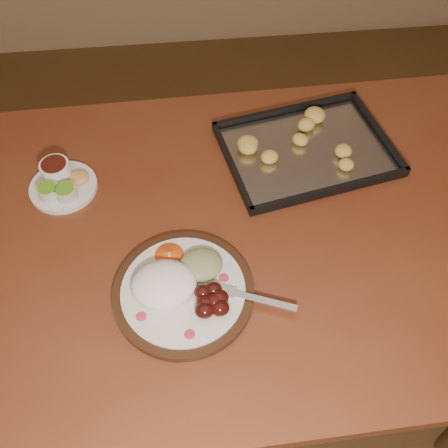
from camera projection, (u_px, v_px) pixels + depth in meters
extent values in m
plane|color=brown|center=(202.00, 415.00, 1.59)|extent=(4.00, 4.00, 0.00)
cube|color=#632E18|center=(205.00, 236.00, 1.11)|extent=(1.52, 0.93, 0.04)
cylinder|color=#4D3017|center=(397.00, 186.00, 1.68)|extent=(0.07, 0.07, 0.71)
cylinder|color=black|center=(183.00, 292.00, 0.99)|extent=(0.28, 0.28, 0.02)
cylinder|color=silver|center=(183.00, 290.00, 0.99)|extent=(0.25, 0.25, 0.01)
ellipsoid|color=#BB2D3E|center=(141.00, 316.00, 0.95)|extent=(0.02, 0.02, 0.00)
ellipsoid|color=#BB2D3E|center=(190.00, 334.00, 0.93)|extent=(0.02, 0.02, 0.00)
ellipsoid|color=#BB2D3E|center=(224.00, 278.00, 1.00)|extent=(0.02, 0.02, 0.00)
ellipsoid|color=#BB2D3E|center=(143.00, 272.00, 1.01)|extent=(0.02, 0.02, 0.00)
ellipsoid|color=white|center=(164.00, 284.00, 0.97)|extent=(0.16, 0.15, 0.06)
ellipsoid|color=#3F0D09|center=(205.00, 303.00, 0.95)|extent=(0.04, 0.03, 0.03)
ellipsoid|color=#3F0D09|center=(219.00, 298.00, 0.96)|extent=(0.04, 0.03, 0.03)
ellipsoid|color=#3F0D09|center=(213.00, 289.00, 0.97)|extent=(0.04, 0.03, 0.03)
ellipsoid|color=#3F0D09|center=(220.00, 308.00, 0.94)|extent=(0.04, 0.03, 0.03)
ellipsoid|color=#3F0D09|center=(203.00, 292.00, 0.96)|extent=(0.04, 0.03, 0.03)
ellipsoid|color=#3F0D09|center=(214.00, 301.00, 0.95)|extent=(0.04, 0.03, 0.03)
ellipsoid|color=#3F0D09|center=(205.00, 310.00, 0.94)|extent=(0.04, 0.03, 0.03)
ellipsoid|color=#A18467|center=(201.00, 264.00, 1.01)|extent=(0.11, 0.10, 0.04)
cone|color=#DF4D14|center=(169.00, 254.00, 1.02)|extent=(0.07, 0.07, 0.03)
cube|color=silver|center=(263.00, 300.00, 0.97)|extent=(0.13, 0.06, 0.00)
cube|color=silver|center=(226.00, 291.00, 0.98)|extent=(0.04, 0.03, 0.00)
cylinder|color=silver|center=(213.00, 292.00, 0.97)|extent=(0.03, 0.01, 0.00)
cylinder|color=silver|center=(214.00, 289.00, 0.98)|extent=(0.03, 0.01, 0.00)
cylinder|color=silver|center=(215.00, 287.00, 0.98)|extent=(0.03, 0.01, 0.00)
cylinder|color=silver|center=(216.00, 284.00, 0.99)|extent=(0.03, 0.01, 0.00)
cylinder|color=silver|center=(64.00, 187.00, 1.16)|extent=(0.16, 0.16, 0.01)
cylinder|color=beige|center=(49.00, 192.00, 1.12)|extent=(0.05, 0.05, 0.03)
cylinder|color=#58941D|center=(47.00, 187.00, 1.11)|extent=(0.04, 0.04, 0.00)
cylinder|color=beige|center=(66.00, 193.00, 1.12)|extent=(0.05, 0.05, 0.03)
cylinder|color=#58941D|center=(65.00, 189.00, 1.11)|extent=(0.04, 0.04, 0.00)
cylinder|color=white|center=(56.00, 170.00, 1.15)|extent=(0.07, 0.07, 0.04)
cylinder|color=#3D110B|center=(53.00, 164.00, 1.14)|extent=(0.06, 0.06, 0.00)
ellipsoid|color=#E9A452|center=(79.00, 177.00, 1.16)|extent=(0.05, 0.05, 0.02)
cube|color=black|center=(306.00, 151.00, 1.23)|extent=(0.45, 0.36, 0.01)
cube|color=black|center=(286.00, 110.00, 1.29)|extent=(0.39, 0.09, 0.02)
cube|color=black|center=(332.00, 190.00, 1.14)|extent=(0.39, 0.09, 0.02)
cube|color=black|center=(378.00, 131.00, 1.25)|extent=(0.07, 0.29, 0.02)
cube|color=black|center=(232.00, 165.00, 1.18)|extent=(0.07, 0.29, 0.02)
cube|color=silver|center=(307.00, 150.00, 1.22)|extent=(0.42, 0.33, 0.00)
ellipsoid|color=gold|center=(326.00, 141.00, 1.22)|extent=(0.04, 0.04, 0.03)
ellipsoid|color=gold|center=(331.00, 127.00, 1.24)|extent=(0.06, 0.06, 0.03)
ellipsoid|color=gold|center=(298.00, 120.00, 1.26)|extent=(0.05, 0.05, 0.03)
ellipsoid|color=gold|center=(278.00, 139.00, 1.22)|extent=(0.06, 0.06, 0.03)
ellipsoid|color=gold|center=(273.00, 145.00, 1.21)|extent=(0.06, 0.05, 0.03)
ellipsoid|color=gold|center=(292.00, 153.00, 1.19)|extent=(0.06, 0.05, 0.03)
ellipsoid|color=gold|center=(296.00, 165.00, 1.17)|extent=(0.06, 0.06, 0.03)
ellipsoid|color=gold|center=(327.00, 169.00, 1.16)|extent=(0.05, 0.05, 0.03)
ellipsoid|color=gold|center=(349.00, 145.00, 1.21)|extent=(0.06, 0.06, 0.03)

